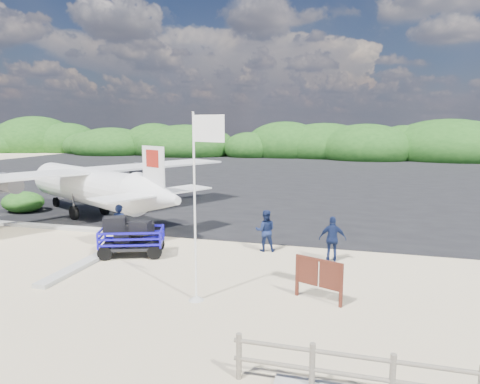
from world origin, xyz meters
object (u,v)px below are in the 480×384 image
at_px(crew_c, 333,239).
at_px(aircraft_large, 429,193).
at_px(aircraft_small, 225,170).
at_px(crew_a, 120,226).
at_px(baggage_cart, 133,256).
at_px(signboard, 318,301).
at_px(flagpole, 196,300).
at_px(crew_b, 265,231).

height_order(crew_c, aircraft_large, aircraft_large).
bearing_deg(aircraft_small, crew_a, 54.46).
relative_size(baggage_cart, aircraft_small, 0.36).
height_order(signboard, aircraft_large, aircraft_large).
height_order(flagpole, aircraft_small, flagpole).
bearing_deg(signboard, crew_b, 141.31).
bearing_deg(crew_a, flagpole, 135.65).
distance_m(crew_c, aircraft_small, 33.35).
height_order(baggage_cart, crew_a, crew_a).
bearing_deg(baggage_cart, aircraft_small, 81.11).
xyz_separation_m(signboard, crew_a, (-8.73, 3.57, 0.93)).
bearing_deg(crew_b, aircraft_large, -129.07).
bearing_deg(aircraft_small, aircraft_large, 105.47).
bearing_deg(crew_c, aircraft_small, -72.82).
height_order(baggage_cart, aircraft_small, aircraft_small).
bearing_deg(baggage_cart, aircraft_large, 35.72).
relative_size(crew_b, aircraft_large, 0.10).
xyz_separation_m(flagpole, crew_c, (3.73, 4.87, 0.88)).
bearing_deg(baggage_cart, flagpole, -59.79).
relative_size(baggage_cart, signboard, 1.63).
height_order(crew_b, crew_c, crew_c).
distance_m(flagpole, aircraft_large, 25.68).
distance_m(baggage_cart, aircraft_small, 32.36).
height_order(aircraft_large, aircraft_small, aircraft_large).
bearing_deg(flagpole, crew_a, 139.38).
distance_m(crew_a, aircraft_small, 31.19).
bearing_deg(signboard, aircraft_large, 96.26).
bearing_deg(crew_a, aircraft_large, -132.04).
bearing_deg(crew_c, baggage_cart, 3.25).
bearing_deg(signboard, crew_c, 109.39).
distance_m(flagpole, crew_a, 6.90).
height_order(crew_c, aircraft_small, crew_c).
relative_size(crew_a, crew_b, 1.07).
height_order(flagpole, crew_c, flagpole).
xyz_separation_m(baggage_cart, crew_b, (5.02, 2.05, 0.87)).
relative_size(aircraft_large, aircraft_small, 2.42).
relative_size(flagpole, crew_a, 3.00).
bearing_deg(crew_a, crew_c, 178.96).
bearing_deg(aircraft_large, aircraft_small, -1.78).
height_order(baggage_cart, crew_c, crew_c).
bearing_deg(baggage_cart, crew_b, 2.68).
bearing_deg(aircraft_large, flagpole, 95.43).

